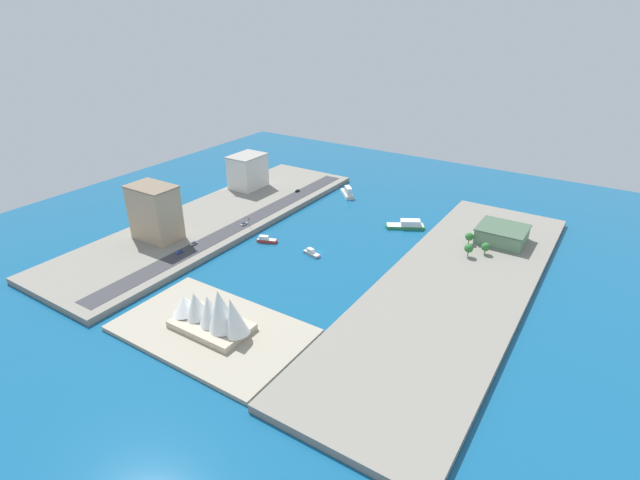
% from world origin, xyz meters
% --- Properties ---
extents(ground_plane, '(440.00, 440.00, 0.00)m').
position_xyz_m(ground_plane, '(0.00, 0.00, 0.00)').
color(ground_plane, '#145684').
extents(quay_west, '(70.00, 240.00, 3.46)m').
position_xyz_m(quay_west, '(-82.50, 0.00, 1.73)').
color(quay_west, gray).
rests_on(quay_west, ground_plane).
extents(quay_east, '(70.00, 240.00, 3.46)m').
position_xyz_m(quay_east, '(82.50, 0.00, 1.73)').
color(quay_east, gray).
rests_on(quay_east, ground_plane).
extents(peninsula_point, '(85.59, 52.50, 2.00)m').
position_xyz_m(peninsula_point, '(-2.71, 91.96, 1.00)').
color(peninsula_point, '#A89E89').
rests_on(peninsula_point, ground_plane).
extents(road_strip, '(12.65, 228.00, 0.15)m').
position_xyz_m(road_strip, '(59.64, 0.00, 3.53)').
color(road_strip, '#38383D').
rests_on(road_strip, quay_east).
extents(ferry_green_doubledeck, '(25.06, 18.88, 5.49)m').
position_xyz_m(ferry_green_doubledeck, '(-30.31, -60.37, 2.16)').
color(ferry_green_doubledeck, '#2D8C4C').
rests_on(ferry_green_doubledeck, ground_plane).
extents(tugboat_red, '(13.70, 7.78, 4.05)m').
position_xyz_m(tugboat_red, '(34.05, 6.55, 1.54)').
color(tugboat_red, red).
rests_on(tugboat_red, ground_plane).
extents(ferry_white_commuter, '(18.01, 18.39, 7.89)m').
position_xyz_m(ferry_white_commuter, '(32.19, -90.49, 2.76)').
color(ferry_white_commuter, silver).
rests_on(ferry_white_commuter, ground_plane).
extents(yacht_sleek_gray, '(12.77, 6.21, 3.77)m').
position_xyz_m(yacht_sleek_gray, '(1.17, 5.62, 1.30)').
color(yacht_sleek_gray, '#999EA3').
rests_on(yacht_sleek_gray, ground_plane).
extents(apartment_midrise_tan, '(28.92, 19.30, 33.43)m').
position_xyz_m(apartment_midrise_tan, '(89.31, 42.81, 20.20)').
color(apartment_midrise_tan, tan).
rests_on(apartment_midrise_tan, quay_east).
extents(hotel_broad_white, '(20.98, 27.58, 25.59)m').
position_xyz_m(hotel_broad_white, '(102.72, -57.76, 16.29)').
color(hotel_broad_white, silver).
rests_on(hotel_broad_white, quay_east).
extents(terminal_long_green, '(27.96, 25.76, 9.35)m').
position_xyz_m(terminal_long_green, '(-88.94, -65.85, 8.16)').
color(terminal_long_green, slate).
rests_on(terminal_long_green, quay_west).
extents(van_white, '(2.03, 5.08, 1.60)m').
position_xyz_m(van_white, '(57.49, 0.31, 4.38)').
color(van_white, black).
rests_on(van_white, road_strip).
extents(hatchback_blue, '(1.97, 4.62, 1.59)m').
position_xyz_m(hatchback_blue, '(62.75, 50.56, 4.39)').
color(hatchback_blue, black).
rests_on(hatchback_blue, road_strip).
extents(suv_black, '(1.91, 4.38, 1.53)m').
position_xyz_m(suv_black, '(64.26, -69.51, 4.35)').
color(suv_black, black).
rests_on(suv_black, road_strip).
extents(sedan_silver, '(2.04, 4.64, 1.59)m').
position_xyz_m(sedan_silver, '(63.58, 38.49, 4.38)').
color(sedan_silver, black).
rests_on(sedan_silver, road_strip).
extents(traffic_light_waterfront, '(0.36, 0.36, 6.50)m').
position_xyz_m(traffic_light_waterfront, '(52.14, 1.12, 7.80)').
color(traffic_light_waterfront, black).
rests_on(traffic_light_waterfront, quay_east).
extents(opera_landmark, '(44.32, 20.97, 22.17)m').
position_xyz_m(opera_landmark, '(-3.57, 91.96, 10.78)').
color(opera_landmark, '#BCAD93').
rests_on(opera_landmark, peninsula_point).
extents(park_tree_cluster, '(16.83, 21.27, 7.75)m').
position_xyz_m(park_tree_cluster, '(-79.07, -43.29, 8.29)').
color(park_tree_cluster, brown).
rests_on(park_tree_cluster, quay_west).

